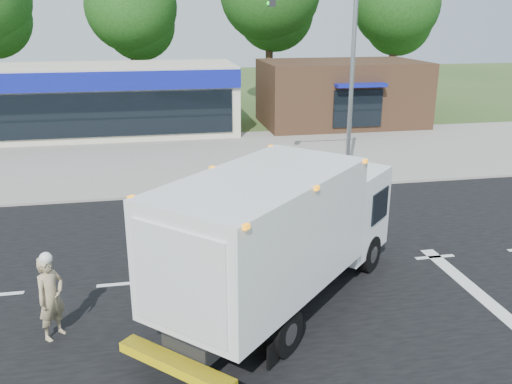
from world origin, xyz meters
TOP-DOWN VIEW (x-y plane):
  - ground at (0.00, 0.00)m, footprint 120.00×120.00m
  - road_asphalt at (0.00, 0.00)m, footprint 60.00×14.00m
  - sidewalk at (0.00, 8.20)m, footprint 60.00×2.40m
  - parking_apron at (0.00, 14.00)m, footprint 60.00×9.00m
  - lane_markings at (1.35, -1.35)m, footprint 55.20×7.00m
  - ems_box_truck at (-2.10, -1.86)m, footprint 7.34×7.43m
  - emergency_worker at (-7.28, -2.21)m, footprint 0.80×0.83m
  - retail_strip_mall at (-9.00, 19.93)m, footprint 18.00×6.20m
  - brown_storefront at (7.00, 19.98)m, footprint 10.00×6.70m
  - traffic_signal_pole at (2.35, 7.60)m, footprint 3.51×0.25m
  - background_trees at (-0.85, 28.16)m, footprint 36.77×7.39m

SIDE VIEW (x-z plane):
  - ground at x=0.00m, z-range 0.00..0.00m
  - road_asphalt at x=0.00m, z-range -0.01..0.01m
  - parking_apron at x=0.00m, z-range 0.00..0.02m
  - lane_markings at x=1.35m, z-range 0.01..0.02m
  - sidewalk at x=0.00m, z-range 0.00..0.12m
  - emergency_worker at x=-7.28m, z-range -0.02..2.01m
  - brown_storefront at x=7.00m, z-range 0.00..4.00m
  - retail_strip_mall at x=-9.00m, z-range 0.01..4.01m
  - ems_box_truck at x=-2.10m, z-range 0.27..3.81m
  - traffic_signal_pole at x=2.35m, z-range 0.92..8.92m
  - background_trees at x=-0.85m, z-range 1.33..13.43m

